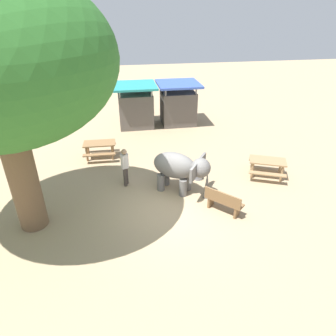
% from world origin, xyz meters
% --- Properties ---
extents(ground_plane, '(60.00, 60.00, 0.00)m').
position_xyz_m(ground_plane, '(0.00, 0.00, 0.00)').
color(ground_plane, tan).
extents(elephant, '(2.25, 2.08, 1.64)m').
position_xyz_m(elephant, '(0.57, 1.09, 1.04)').
color(elephant, slate).
rests_on(elephant, ground_plane).
extents(person_handler, '(0.32, 0.48, 1.62)m').
position_xyz_m(person_handler, '(-1.52, 1.94, 0.95)').
color(person_handler, '#3F3833').
rests_on(person_handler, ground_plane).
extents(wooden_bench, '(1.25, 1.29, 0.88)m').
position_xyz_m(wooden_bench, '(1.81, -0.54, 0.47)').
color(wooden_bench, brown).
rests_on(wooden_bench, ground_plane).
extents(picnic_table_near, '(1.54, 1.52, 0.78)m').
position_xyz_m(picnic_table_near, '(-2.63, 4.70, 0.59)').
color(picnic_table_near, olive).
rests_on(picnic_table_near, ground_plane).
extents(picnic_table_far, '(1.96, 1.95, 0.78)m').
position_xyz_m(picnic_table_far, '(4.51, 1.62, 0.59)').
color(picnic_table_far, '#9E7A51').
rests_on(picnic_table_far, ground_plane).
extents(market_stall_teal, '(2.50, 2.50, 2.52)m').
position_xyz_m(market_stall_teal, '(-0.56, 8.78, 1.14)').
color(market_stall_teal, '#59514C').
rests_on(market_stall_teal, ground_plane).
extents(market_stall_blue, '(2.50, 2.50, 2.52)m').
position_xyz_m(market_stall_blue, '(2.04, 8.78, 1.14)').
color(market_stall_blue, '#59514C').
rests_on(market_stall_blue, ground_plane).
extents(feed_bucket, '(0.36, 0.36, 0.32)m').
position_xyz_m(feed_bucket, '(1.53, 1.87, 0.16)').
color(feed_bucket, gray).
rests_on(feed_bucket, ground_plane).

